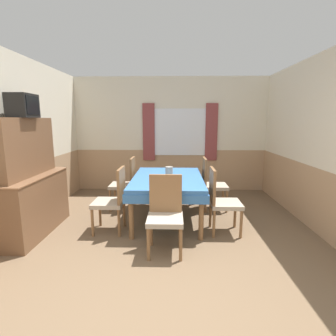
% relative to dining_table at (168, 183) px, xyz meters
% --- Properties ---
extents(ground_plane, '(16.00, 16.00, 0.00)m').
position_rel_dining_table_xyz_m(ground_plane, '(0.01, -2.31, -0.62)').
color(ground_plane, brown).
extents(wall_back, '(4.77, 0.10, 2.60)m').
position_rel_dining_table_xyz_m(wall_back, '(0.02, 1.90, 0.68)').
color(wall_back, silver).
rests_on(wall_back, ground_plane).
extents(wall_left, '(0.05, 4.59, 2.60)m').
position_rel_dining_table_xyz_m(wall_left, '(-2.20, -0.21, 0.68)').
color(wall_left, silver).
rests_on(wall_left, ground_plane).
extents(wall_right, '(0.05, 4.59, 2.60)m').
position_rel_dining_table_xyz_m(wall_right, '(2.22, -0.21, 0.68)').
color(wall_right, silver).
rests_on(wall_right, ground_plane).
extents(dining_table, '(1.16, 1.74, 0.72)m').
position_rel_dining_table_xyz_m(dining_table, '(0.00, 0.00, 0.00)').
color(dining_table, '#386BA8').
rests_on(dining_table, ground_plane).
extents(chair_right_far, '(0.44, 0.44, 0.96)m').
position_rel_dining_table_xyz_m(chair_right_far, '(0.79, 0.52, -0.11)').
color(chair_right_far, brown).
rests_on(chair_right_far, ground_plane).
extents(chair_right_near, '(0.44, 0.44, 0.96)m').
position_rel_dining_table_xyz_m(chair_right_near, '(0.79, -0.52, -0.11)').
color(chair_right_near, brown).
rests_on(chair_right_near, ground_plane).
extents(chair_left_near, '(0.44, 0.44, 0.96)m').
position_rel_dining_table_xyz_m(chair_left_near, '(-0.79, -0.52, -0.11)').
color(chair_left_near, brown).
rests_on(chair_left_near, ground_plane).
extents(chair_left_far, '(0.44, 0.44, 0.96)m').
position_rel_dining_table_xyz_m(chair_left_far, '(-0.79, 0.52, -0.11)').
color(chair_left_far, brown).
rests_on(chair_left_far, ground_plane).
extents(chair_head_near, '(0.44, 0.44, 0.96)m').
position_rel_dining_table_xyz_m(chair_head_near, '(0.00, -1.08, -0.11)').
color(chair_head_near, brown).
rests_on(chair_head_near, ground_plane).
extents(sideboard, '(0.46, 1.40, 1.67)m').
position_rel_dining_table_xyz_m(sideboard, '(-1.95, -0.60, 0.08)').
color(sideboard, brown).
rests_on(sideboard, ground_plane).
extents(tv, '(0.29, 0.38, 0.32)m').
position_rel_dining_table_xyz_m(tv, '(-1.94, -0.62, 1.21)').
color(tv, black).
rests_on(tv, sideboard).
extents(vase, '(0.13, 0.13, 0.16)m').
position_rel_dining_table_xyz_m(vase, '(0.02, 0.09, 0.18)').
color(vase, '#A39989').
rests_on(vase, dining_table).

